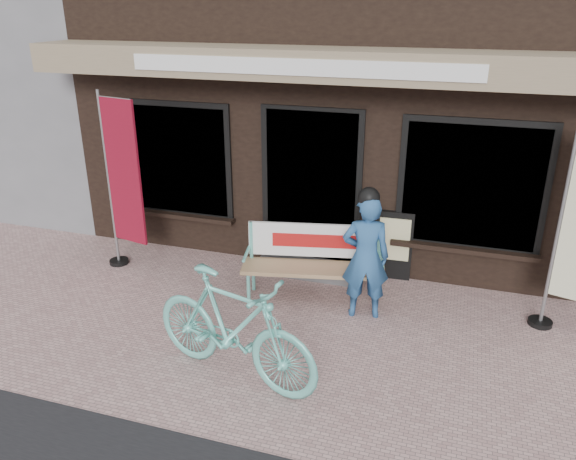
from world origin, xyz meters
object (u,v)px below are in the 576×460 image
(bicycle, at_px, (233,327))
(nobori_red, at_px, (122,182))
(person, at_px, (366,255))
(bench, at_px, (314,257))
(menu_stand, at_px, (394,245))

(bicycle, height_order, nobori_red, nobori_red)
(person, xyz_separation_m, nobori_red, (-3.28, 0.28, 0.47))
(bench, xyz_separation_m, nobori_red, (-2.61, 0.04, 0.69))
(person, relative_size, bicycle, 0.84)
(person, distance_m, menu_stand, 1.11)
(bench, relative_size, menu_stand, 1.89)
(bench, distance_m, bicycle, 1.81)
(person, height_order, nobori_red, nobori_red)
(person, relative_size, nobori_red, 0.65)
(bench, distance_m, person, 0.74)
(person, bearing_deg, bicycle, -135.39)
(bicycle, bearing_deg, person, -17.20)
(bench, distance_m, menu_stand, 1.19)
(person, distance_m, nobori_red, 3.32)
(bicycle, xyz_separation_m, menu_stand, (1.17, 2.60, -0.08))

